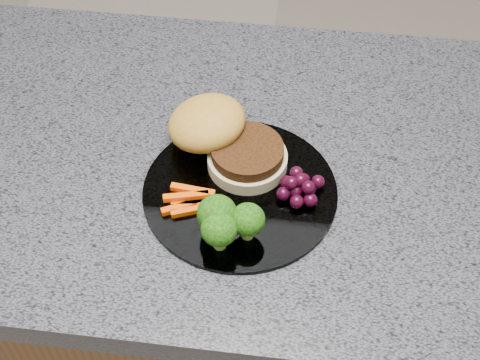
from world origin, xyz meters
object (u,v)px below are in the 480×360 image
object	(u,v)px
island_cabinet	(213,314)
grape_bunch	(300,187)
burger	(221,137)
plate	(240,191)

from	to	relation	value
island_cabinet	grape_bunch	xyz separation A→B (m)	(0.14, -0.07, 0.49)
burger	plate	bearing A→B (deg)	-41.71
grape_bunch	island_cabinet	bearing A→B (deg)	154.64
plate	burger	xyz separation A→B (m)	(-0.04, 0.07, 0.03)
island_cabinet	plate	world-z (taller)	plate
island_cabinet	plate	bearing A→B (deg)	-48.64
plate	island_cabinet	bearing A→B (deg)	131.36
island_cabinet	burger	size ratio (longest dim) A/B	5.92
burger	grape_bunch	world-z (taller)	burger
plate	grape_bunch	bearing A→B (deg)	2.34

